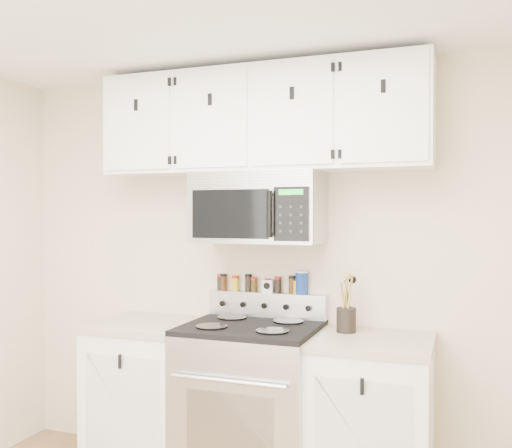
# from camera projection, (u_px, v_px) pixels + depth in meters

# --- Properties ---
(back_wall) EXTENTS (3.50, 0.01, 2.50)m
(back_wall) POSITION_uv_depth(u_px,v_px,m) (269.00, 268.00, 3.58)
(back_wall) COLOR beige
(back_wall) RESTS_ON floor
(range) EXTENTS (0.76, 0.65, 1.10)m
(range) POSITION_uv_depth(u_px,v_px,m) (251.00, 404.00, 3.30)
(range) COLOR #B7B7BA
(range) RESTS_ON floor
(base_cabinet_left) EXTENTS (0.64, 0.62, 0.92)m
(base_cabinet_left) POSITION_uv_depth(u_px,v_px,m) (149.00, 395.00, 3.56)
(base_cabinet_left) COLOR white
(base_cabinet_left) RESTS_ON floor
(base_cabinet_right) EXTENTS (0.64, 0.62, 0.92)m
(base_cabinet_right) POSITION_uv_depth(u_px,v_px,m) (372.00, 422.00, 3.08)
(base_cabinet_right) COLOR white
(base_cabinet_right) RESTS_ON floor
(microwave) EXTENTS (0.76, 0.44, 0.42)m
(microwave) POSITION_uv_depth(u_px,v_px,m) (259.00, 207.00, 3.40)
(microwave) COLOR #9E9EA3
(microwave) RESTS_ON back_wall
(upper_cabinets) EXTENTS (2.00, 0.35, 0.62)m
(upper_cabinets) POSITION_uv_depth(u_px,v_px,m) (260.00, 121.00, 3.41)
(upper_cabinets) COLOR white
(upper_cabinets) RESTS_ON back_wall
(utensil_crock) EXTENTS (0.11, 0.11, 0.32)m
(utensil_crock) POSITION_uv_depth(u_px,v_px,m) (346.00, 318.00, 3.22)
(utensil_crock) COLOR black
(utensil_crock) RESTS_ON base_cabinet_right
(kitchen_timer) EXTENTS (0.07, 0.06, 0.08)m
(kitchen_timer) POSITION_uv_depth(u_px,v_px,m) (268.00, 286.00, 3.55)
(kitchen_timer) COLOR silver
(kitchen_timer) RESTS_ON range
(salt_canister) EXTENTS (0.08, 0.08, 0.14)m
(salt_canister) POSITION_uv_depth(u_px,v_px,m) (302.00, 283.00, 3.47)
(salt_canister) COLOR navy
(salt_canister) RESTS_ON range
(spice_jar_0) EXTENTS (0.04, 0.04, 0.10)m
(spice_jar_0) POSITION_uv_depth(u_px,v_px,m) (220.00, 282.00, 3.66)
(spice_jar_0) COLOR black
(spice_jar_0) RESTS_ON range
(spice_jar_1) EXTENTS (0.04, 0.04, 0.11)m
(spice_jar_1) POSITION_uv_depth(u_px,v_px,m) (223.00, 282.00, 3.65)
(spice_jar_1) COLOR #42230F
(spice_jar_1) RESTS_ON range
(spice_jar_2) EXTENTS (0.05, 0.05, 0.10)m
(spice_jar_2) POSITION_uv_depth(u_px,v_px,m) (235.00, 283.00, 3.62)
(spice_jar_2) COLOR gold
(spice_jar_2) RESTS_ON range
(spice_jar_3) EXTENTS (0.04, 0.04, 0.11)m
(spice_jar_3) POSITION_uv_depth(u_px,v_px,m) (248.00, 283.00, 3.59)
(spice_jar_3) COLOR black
(spice_jar_3) RESTS_ON range
(spice_jar_4) EXTENTS (0.04, 0.04, 0.09)m
(spice_jar_4) POSITION_uv_depth(u_px,v_px,m) (254.00, 284.00, 3.58)
(spice_jar_4) COLOR #39270D
(spice_jar_4) RESTS_ON range
(spice_jar_5) EXTENTS (0.04, 0.04, 0.09)m
(spice_jar_5) POSITION_uv_depth(u_px,v_px,m) (268.00, 285.00, 3.55)
(spice_jar_5) COLOR orange
(spice_jar_5) RESTS_ON range
(spice_jar_6) EXTENTS (0.04, 0.04, 0.10)m
(spice_jar_6) POSITION_uv_depth(u_px,v_px,m) (278.00, 285.00, 3.53)
(spice_jar_6) COLOR black
(spice_jar_6) RESTS_ON range
(spice_jar_7) EXTENTS (0.04, 0.04, 0.11)m
(spice_jar_7) POSITION_uv_depth(u_px,v_px,m) (292.00, 285.00, 3.50)
(spice_jar_7) COLOR #38270D
(spice_jar_7) RESTS_ON range
(spice_jar_8) EXTENTS (0.04, 0.04, 0.10)m
(spice_jar_8) POSITION_uv_depth(u_px,v_px,m) (296.00, 286.00, 3.49)
(spice_jar_8) COLOR orange
(spice_jar_8) RESTS_ON range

